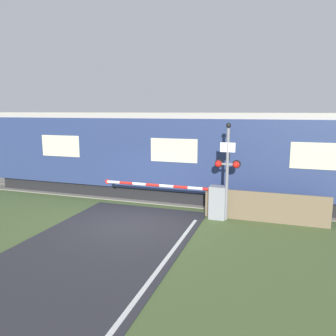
# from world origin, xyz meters

# --- Properties ---
(ground_plane) EXTENTS (80.00, 80.00, 0.00)m
(ground_plane) POSITION_xyz_m (0.00, 0.00, 0.00)
(ground_plane) COLOR #4C6033
(track_bed) EXTENTS (36.00, 3.20, 0.13)m
(track_bed) POSITION_xyz_m (0.00, 4.09, 0.02)
(track_bed) COLOR gray
(track_bed) RESTS_ON ground_plane
(train) EXTENTS (20.02, 2.97, 3.88)m
(train) POSITION_xyz_m (0.79, 4.09, 1.98)
(train) COLOR black
(train) RESTS_ON ground_plane
(crossing_barrier) EXTENTS (4.94, 0.44, 1.23)m
(crossing_barrier) POSITION_xyz_m (2.51, 1.48, 0.69)
(crossing_barrier) COLOR gray
(crossing_barrier) RESTS_ON ground_plane
(signal_post) EXTENTS (0.93, 0.26, 3.54)m
(signal_post) POSITION_xyz_m (3.17, 1.44, 2.02)
(signal_post) COLOR gray
(signal_post) RESTS_ON ground_plane
(roadside_fence) EXTENTS (4.34, 0.06, 1.10)m
(roadside_fence) POSITION_xyz_m (4.54, 1.63, 0.55)
(roadside_fence) COLOR #726047
(roadside_fence) RESTS_ON ground_plane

